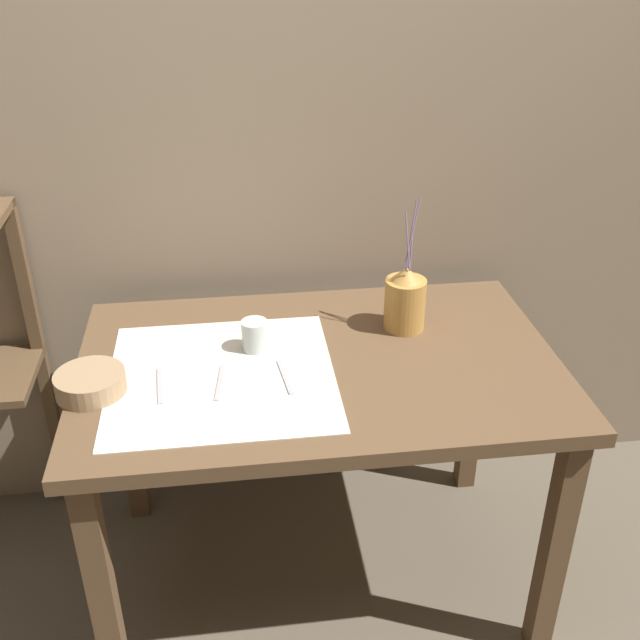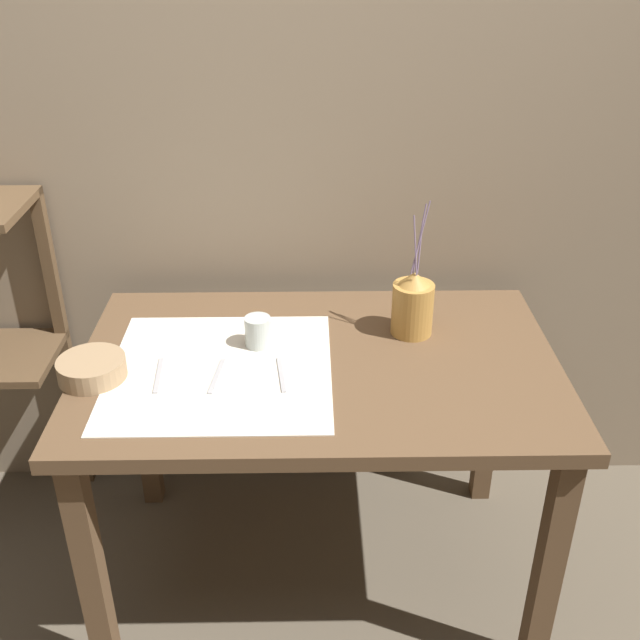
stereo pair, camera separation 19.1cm
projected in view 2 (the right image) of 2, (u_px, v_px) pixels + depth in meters
The scene contains 10 objects.
ground_plane at pixel (319, 570), 2.34m from camera, with size 12.00×12.00×0.00m, color brown.
stone_wall_back at pixel (316, 146), 2.21m from camera, with size 7.00×0.06×2.40m.
wooden_table at pixel (319, 391), 2.01m from camera, with size 1.26×0.80×0.77m.
linen_cloth at pixel (220, 370), 1.92m from camera, with size 0.57×0.56×0.00m.
pitcher_with_flowers at pixel (413, 305), 2.05m from camera, with size 0.11×0.11×0.38m.
wooden_bowl at pixel (92, 369), 1.88m from camera, with size 0.17×0.17×0.05m.
glass_tumbler_near at pixel (258, 332), 2.01m from camera, with size 0.07×0.07×0.08m.
fork_outer at pixel (158, 375), 1.89m from camera, with size 0.02×0.16×0.00m.
knife_center at pixel (217, 376), 1.89m from camera, with size 0.03×0.16×0.00m.
fork_inner at pixel (281, 374), 1.90m from camera, with size 0.03×0.16×0.00m.
Camera 2 is at (-0.02, -1.67, 1.81)m, focal length 42.00 mm.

